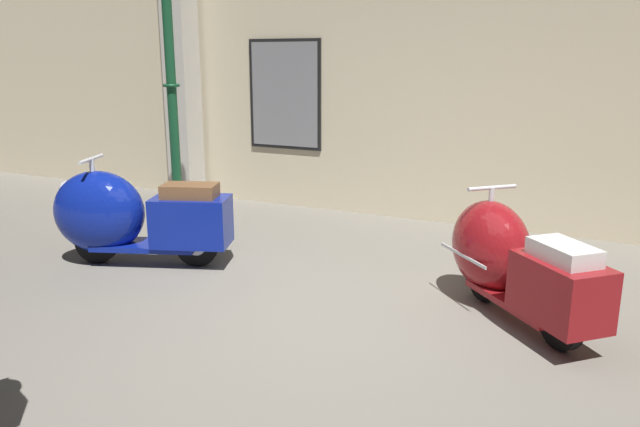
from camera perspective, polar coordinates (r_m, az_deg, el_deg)
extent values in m
plane|color=slate|center=(4.49, 0.56, -11.20)|extent=(60.00, 60.00, 0.00)
cube|color=beige|center=(7.38, 12.67, 14.09)|extent=(18.00, 0.20, 3.90)
cube|color=black|center=(8.08, -3.28, 10.96)|extent=(1.03, 0.03, 1.40)
cube|color=gray|center=(8.07, -3.34, 10.95)|extent=(0.95, 0.01, 1.32)
cube|color=beige|center=(8.68, -12.81, 14.06)|extent=(0.36, 0.36, 3.90)
cylinder|color=black|center=(6.30, -20.03, -2.48)|extent=(0.42, 0.22, 0.42)
cylinder|color=silver|center=(6.30, -20.03, -2.48)|extent=(0.21, 0.16, 0.19)
cylinder|color=black|center=(5.95, -11.35, -2.84)|extent=(0.42, 0.22, 0.42)
cylinder|color=silver|center=(5.95, -11.35, -2.84)|extent=(0.21, 0.16, 0.19)
cube|color=navy|center=(6.11, -15.80, -2.85)|extent=(1.06, 0.70, 0.05)
ellipsoid|color=navy|center=(6.20, -19.82, 0.13)|extent=(1.01, 0.81, 0.79)
cube|color=navy|center=(5.90, -11.85, -0.69)|extent=(0.81, 0.64, 0.46)
cube|color=brown|center=(5.83, -11.99, 2.08)|extent=(0.57, 0.45, 0.13)
sphere|color=silver|center=(6.28, -22.41, 2.12)|extent=(0.16, 0.16, 0.16)
cylinder|color=silver|center=(6.14, -20.37, 3.43)|extent=(0.05, 0.05, 0.29)
cylinder|color=silver|center=(6.12, -20.49, 4.77)|extent=(0.19, 0.44, 0.03)
cylinder|color=black|center=(5.20, 15.02, -5.73)|extent=(0.33, 0.33, 0.39)
cylinder|color=silver|center=(5.20, 15.02, -5.73)|extent=(0.19, 0.19, 0.17)
cylinder|color=black|center=(4.52, 21.47, -9.35)|extent=(0.33, 0.33, 0.39)
cylinder|color=silver|center=(4.52, 21.47, -9.35)|extent=(0.19, 0.19, 0.17)
cube|color=maroon|center=(4.86, 17.99, -7.64)|extent=(0.89, 0.90, 0.05)
ellipsoid|color=maroon|center=(5.08, 15.52, -2.97)|extent=(0.93, 0.93, 0.74)
cube|color=maroon|center=(4.47, 21.40, -6.67)|extent=(0.74, 0.74, 0.43)
cube|color=silver|center=(4.39, 21.72, -3.35)|extent=(0.52, 0.52, 0.12)
sphere|color=silver|center=(5.24, 14.03, -0.04)|extent=(0.15, 0.15, 0.15)
cylinder|color=silver|center=(5.01, 15.59, 0.81)|extent=(0.04, 0.04, 0.27)
cylinder|color=silver|center=(4.99, 15.70, 2.33)|extent=(0.33, 0.32, 0.03)
cube|color=silver|center=(4.96, 13.11, -3.81)|extent=(0.46, 0.47, 0.02)
cylinder|color=#144728|center=(7.44, -12.96, -0.40)|extent=(0.28, 0.28, 0.18)
cylinder|color=#144728|center=(7.22, -13.58, 10.45)|extent=(0.11, 0.11, 2.63)
torus|color=#144728|center=(7.22, -13.64, 11.49)|extent=(0.19, 0.19, 0.04)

